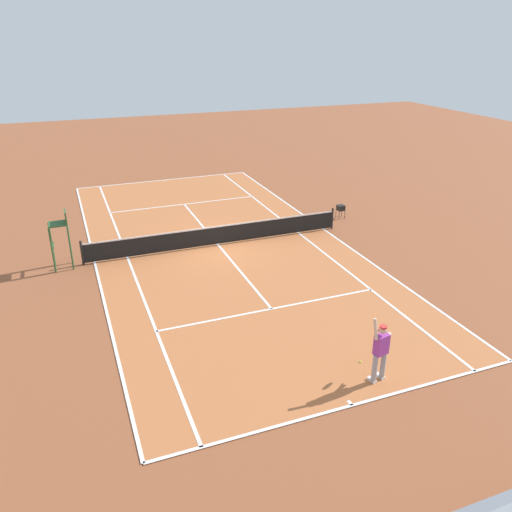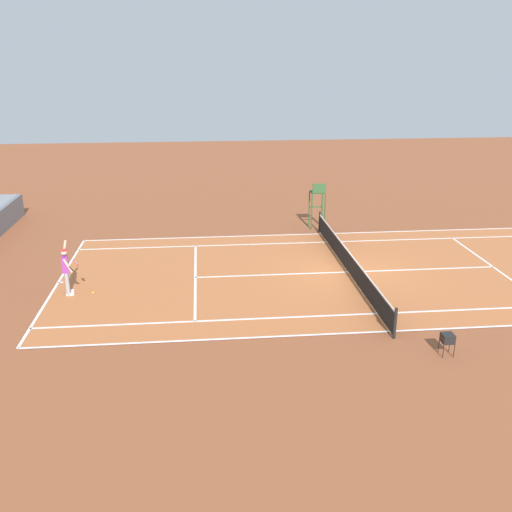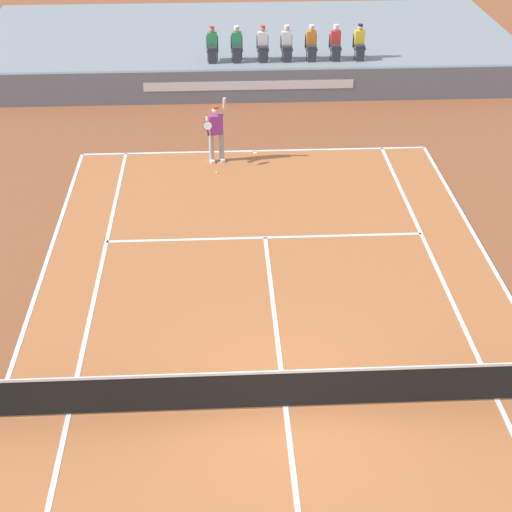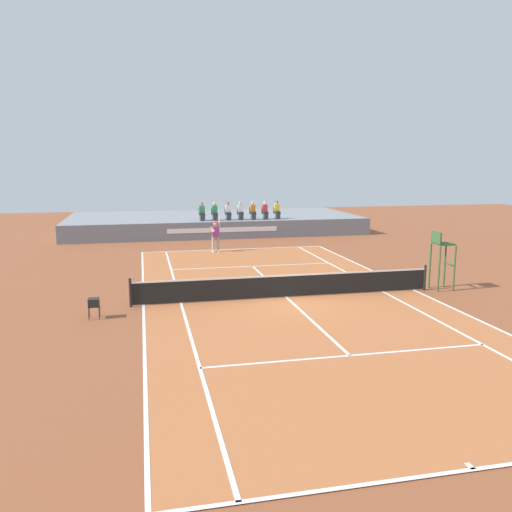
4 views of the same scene
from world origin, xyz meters
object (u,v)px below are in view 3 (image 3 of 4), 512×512
spectator_seated_5 (336,43)px  spectator_seated_2 (263,44)px  spectator_seated_4 (311,43)px  spectator_seated_3 (287,44)px  spectator_seated_0 (212,45)px  tennis_player (216,132)px  tennis_ball (217,173)px  spectator_seated_6 (360,43)px  spectator_seated_1 (237,44)px

spectator_seated_5 → spectator_seated_2: bearing=180.0°
spectator_seated_2 → spectator_seated_4: (1.80, 0.00, 0.00)m
spectator_seated_2 → spectator_seated_3: bearing=0.0°
spectator_seated_3 → spectator_seated_5: (1.81, 0.00, 0.00)m
spectator_seated_0 → spectator_seated_2: size_ratio=1.00×
spectator_seated_5 → tennis_player: spectator_seated_5 is taller
spectator_seated_3 → tennis_ball: size_ratio=18.60×
spectator_seated_3 → spectator_seated_6: 2.71m
spectator_seated_3 → tennis_player: bearing=-113.4°
spectator_seated_0 → spectator_seated_4: bearing=0.0°
spectator_seated_1 → tennis_ball: size_ratio=18.60×
spectator_seated_0 → spectator_seated_6: (5.46, 0.00, 0.00)m
spectator_seated_3 → tennis_player: size_ratio=0.61×
spectator_seated_1 → spectator_seated_4: (2.76, 0.00, 0.00)m
tennis_ball → spectator_seated_0: bearing=90.5°
tennis_player → spectator_seated_6: bearing=49.0°
spectator_seated_1 → spectator_seated_0: bearing=180.0°
spectator_seated_4 → spectator_seated_5: same height
spectator_seated_5 → tennis_player: 7.70m
spectator_seated_1 → spectator_seated_2: (0.96, 0.00, 0.00)m
spectator_seated_0 → tennis_ball: 7.31m
tennis_player → tennis_ball: bearing=-90.4°
spectator_seated_0 → tennis_ball: size_ratio=18.60×
spectator_seated_0 → spectator_seated_6: size_ratio=1.00×
spectator_seated_0 → spectator_seated_5: bearing=0.0°
spectator_seated_2 → tennis_player: size_ratio=0.61×
spectator_seated_6 → spectator_seated_1: bearing=180.0°
spectator_seated_3 → tennis_player: 6.80m
spectator_seated_2 → spectator_seated_6: (3.60, 0.00, 0.00)m
spectator_seated_2 → spectator_seated_6: bearing=0.0°
spectator_seated_0 → spectator_seated_4: 3.66m
spectator_seated_1 → tennis_player: size_ratio=0.61×
spectator_seated_3 → spectator_seated_6: bearing=0.0°
spectator_seated_0 → spectator_seated_1: (0.90, 0.00, 0.00)m
spectator_seated_3 → spectator_seated_5: 1.81m
spectator_seated_0 → spectator_seated_2: 1.86m
spectator_seated_4 → tennis_ball: 8.15m
spectator_seated_1 → spectator_seated_4: same height
spectator_seated_0 → spectator_seated_2: bearing=0.0°
spectator_seated_3 → tennis_player: spectator_seated_3 is taller
spectator_seated_4 → spectator_seated_0: bearing=180.0°
spectator_seated_3 → tennis_ball: bearing=-110.8°
spectator_seated_4 → tennis_ball: size_ratio=18.60×
spectator_seated_6 → tennis_player: size_ratio=0.61×
spectator_seated_5 → tennis_ball: spectator_seated_5 is taller
spectator_seated_1 → spectator_seated_3: 1.85m
spectator_seated_2 → spectator_seated_3: same height
spectator_seated_0 → spectator_seated_5: same height
spectator_seated_0 → spectator_seated_3: 2.75m
spectator_seated_4 → tennis_ball: (-3.60, -7.09, -1.79)m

